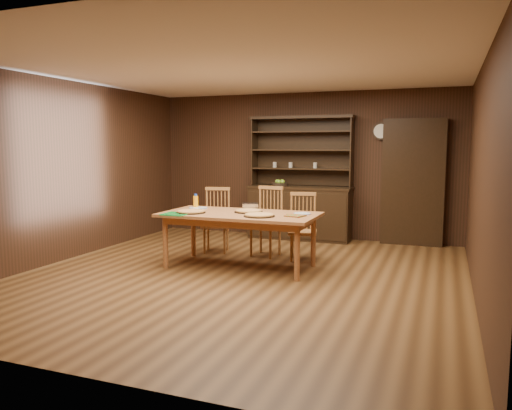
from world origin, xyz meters
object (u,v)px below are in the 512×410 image
at_px(china_hutch, 300,206).
at_px(chair_right, 303,224).
at_px(dining_table, 240,218).
at_px(chair_left, 217,218).
at_px(juice_bottle, 196,201).
at_px(chair_center, 268,219).

distance_m(china_hutch, chair_right, 1.61).
relative_size(dining_table, chair_left, 2.09).
bearing_deg(chair_left, chair_right, -17.06).
xyz_separation_m(china_hutch, chair_left, (-0.93, -1.48, -0.06)).
distance_m(china_hutch, juice_bottle, 2.29).
bearing_deg(chair_center, juice_bottle, -140.03).
relative_size(china_hutch, chair_center, 2.08).
xyz_separation_m(china_hutch, dining_table, (-0.19, -2.33, 0.08)).
bearing_deg(chair_left, china_hutch, 42.84).
bearing_deg(chair_left, dining_table, -63.68).
bearing_deg(chair_right, juice_bottle, -174.74).
relative_size(chair_center, juice_bottle, 5.08).
height_order(china_hutch, chair_center, china_hutch).
distance_m(chair_left, juice_bottle, 0.64).
height_order(chair_right, juice_bottle, chair_right).
relative_size(dining_table, chair_right, 2.15).
relative_size(dining_table, juice_bottle, 10.22).
height_order(chair_left, chair_center, chair_center).
relative_size(chair_left, juice_bottle, 4.88).
relative_size(china_hutch, juice_bottle, 10.56).
bearing_deg(chair_center, china_hutch, 94.43).
distance_m(dining_table, chair_left, 1.14).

